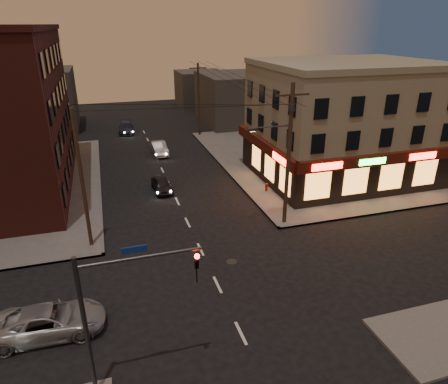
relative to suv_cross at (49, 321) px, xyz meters
name	(u,v)px	position (x,y,z in m)	size (l,w,h in m)	color
ground	(218,285)	(8.63, 1.34, -0.71)	(120.00, 120.00, 0.00)	black
sidewalk_ne	(326,156)	(26.63, 20.34, -0.64)	(24.00, 28.00, 0.15)	#514F4C
pizza_building	(343,121)	(24.56, 14.77, 4.64)	(15.85, 12.85, 10.50)	gray
bg_building_ne_a	(237,98)	(22.63, 39.34, 2.79)	(10.00, 12.00, 7.00)	#3F3D3A
bg_building_nw	(41,100)	(-4.37, 43.34, 3.29)	(9.00, 10.00, 8.00)	#3F3D3A
bg_building_ne_b	(201,89)	(20.63, 53.34, 2.29)	(8.00, 8.00, 6.00)	#3F3D3A
utility_pole_main	(287,148)	(15.32, 7.14, 5.05)	(4.20, 0.44, 10.00)	#382619
utility_pole_far	(199,100)	(15.43, 33.34, 3.94)	(0.26, 0.26, 9.00)	#382619
utility_pole_west	(82,181)	(1.83, 7.84, 3.94)	(0.24, 0.24, 9.00)	#382619
traffic_signal	(113,306)	(3.06, -4.26, 3.45)	(4.49, 0.32, 6.47)	#333538
suv_cross	(49,321)	(0.00, 0.00, 0.00)	(2.36, 5.11, 1.42)	gray
sedan_near	(162,185)	(7.77, 15.91, -0.09)	(1.48, 3.67, 1.25)	black
sedan_mid	(159,148)	(9.14, 26.73, 0.00)	(1.50, 4.29, 1.41)	gray
sedan_far	(126,128)	(6.32, 37.64, -0.02)	(1.93, 4.74, 1.37)	#1B1F37
fire_hydrant	(267,187)	(16.43, 12.95, -0.17)	(0.32, 0.32, 0.72)	maroon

